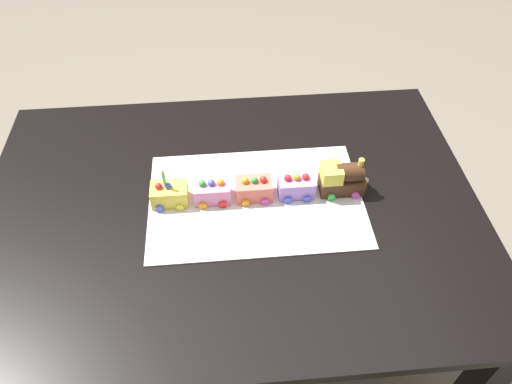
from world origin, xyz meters
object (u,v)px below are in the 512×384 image
at_px(dining_table, 232,229).
at_px(cake_car_caboose_lemon, 169,194).
at_px(cake_car_tanker_coral, 254,188).
at_px(cake_car_gondola_bubblegum, 212,191).
at_px(cake_locomotive, 342,178).
at_px(birthday_candle, 164,177).
at_px(cake_car_flatbed_lavender, 296,186).

distance_m(dining_table, cake_car_caboose_lemon, 0.22).
bearing_deg(cake_car_caboose_lemon, cake_car_tanker_coral, 180.00).
bearing_deg(cake_car_gondola_bubblegum, cake_locomotive, 180.00).
height_order(dining_table, birthday_candle, birthday_candle).
height_order(dining_table, cake_car_flatbed_lavender, cake_car_flatbed_lavender).
bearing_deg(cake_car_flatbed_lavender, cake_car_caboose_lemon, 0.00).
xyz_separation_m(cake_car_flatbed_lavender, birthday_candle, (0.36, 0.00, 0.07)).
distance_m(dining_table, cake_car_tanker_coral, 0.16).
bearing_deg(dining_table, cake_car_caboose_lemon, -9.68).
xyz_separation_m(cake_locomotive, cake_car_flatbed_lavender, (0.13, -0.00, -0.02)).
relative_size(cake_car_tanker_coral, birthday_candle, 1.92).
xyz_separation_m(dining_table, cake_car_gondola_bubblegum, (0.05, -0.03, 0.14)).
distance_m(dining_table, birthday_candle, 0.27).
bearing_deg(cake_car_caboose_lemon, cake_car_gondola_bubblegum, 180.00).
xyz_separation_m(cake_car_flatbed_lavender, cake_car_caboose_lemon, (0.35, 0.00, -0.00)).
xyz_separation_m(cake_car_tanker_coral, cake_car_caboose_lemon, (0.24, 0.00, -0.00)).
distance_m(cake_car_flatbed_lavender, cake_car_caboose_lemon, 0.35).
xyz_separation_m(cake_car_gondola_bubblegum, cake_car_caboose_lemon, (0.12, 0.00, -0.00)).
bearing_deg(dining_table, cake_locomotive, -174.78).
relative_size(cake_locomotive, cake_car_gondola_bubblegum, 1.40).
relative_size(cake_car_flatbed_lavender, cake_car_caboose_lemon, 1.00).
xyz_separation_m(cake_locomotive, birthday_candle, (0.49, -0.00, 0.05)).
bearing_deg(cake_car_gondola_bubblegum, cake_car_caboose_lemon, 0.00).
height_order(cake_car_gondola_bubblegum, birthday_candle, birthday_candle).
bearing_deg(cake_car_tanker_coral, cake_car_flatbed_lavender, 180.00).
relative_size(dining_table, cake_car_tanker_coral, 14.00).
relative_size(dining_table, cake_locomotive, 10.00).
bearing_deg(cake_locomotive, cake_car_tanker_coral, -0.00).
xyz_separation_m(dining_table, cake_car_flatbed_lavender, (-0.19, -0.03, 0.14)).
bearing_deg(dining_table, cake_car_gondola_bubblegum, -29.88).
bearing_deg(birthday_candle, dining_table, 170.64).
distance_m(cake_car_gondola_bubblegum, cake_car_caboose_lemon, 0.12).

